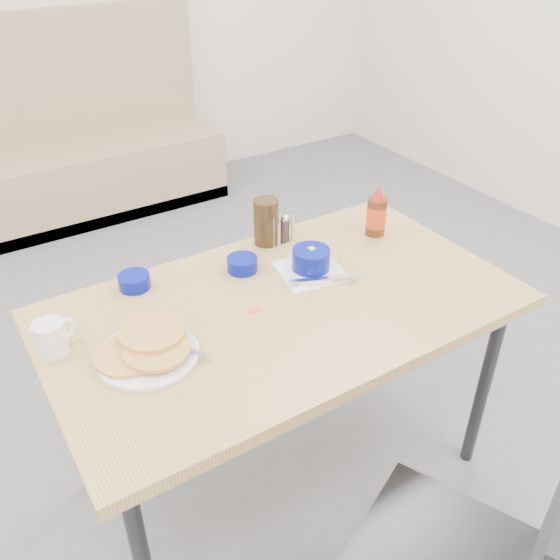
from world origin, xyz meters
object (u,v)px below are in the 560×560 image
diner_chair (481,560)px  condiment_caddy (280,231)px  coffee_mug (52,337)px  amber_tumbler (266,222)px  pancake_plate (147,350)px  syrup_bottle (376,214)px  creamer_bowl (134,281)px  booth_bench (69,161)px  grits_setting (311,263)px  butter_bowl (242,264)px  dining_table (283,319)px

diner_chair → condiment_caddy: (0.18, 1.13, 0.27)m
coffee_mug → amber_tumbler: (0.78, 0.20, 0.03)m
pancake_plate → syrup_bottle: (0.94, 0.19, 0.06)m
amber_tumbler → syrup_bottle: 0.39m
creamer_bowl → amber_tumbler: amber_tumbler is taller
creamer_bowl → amber_tumbler: size_ratio=0.61×
booth_bench → amber_tumbler: bearing=-86.2°
pancake_plate → grits_setting: 0.61m
booth_bench → creamer_bowl: booth_bench is taller
creamer_bowl → grits_setting: bearing=-23.3°
grits_setting → syrup_bottle: syrup_bottle is taller
butter_bowl → syrup_bottle: 0.53m
booth_bench → grits_setting: 2.48m
condiment_caddy → syrup_bottle: size_ratio=0.62×
creamer_bowl → coffee_mug: bearing=-148.9°
dining_table → butter_bowl: butter_bowl is taller
coffee_mug → syrup_bottle: 1.15m
coffee_mug → grits_setting: 0.81m
pancake_plate → butter_bowl: pancake_plate is taller
creamer_bowl → condiment_caddy: 0.54m
amber_tumbler → creamer_bowl: bearing=-177.6°
condiment_caddy → syrup_bottle: bearing=-24.4°
dining_table → booth_bench: bearing=90.0°
pancake_plate → dining_table: bearing=1.1°
diner_chair → coffee_mug: diner_chair is taller
coffee_mug → creamer_bowl: (0.29, 0.18, -0.03)m
butter_bowl → dining_table: bearing=-86.8°
amber_tumbler → diner_chair: bearing=-96.8°
diner_chair → syrup_bottle: size_ratio=5.01×
pancake_plate → condiment_caddy: (0.63, 0.33, 0.02)m
creamer_bowl → condiment_caddy: bearing=0.3°
coffee_mug → butter_bowl: size_ratio=1.18×
diner_chair → booth_bench: bearing=66.0°
pancake_plate → creamer_bowl: size_ratio=2.76×
booth_bench → syrup_bottle: 2.45m
butter_bowl → syrup_bottle: bearing=-4.6°
coffee_mug → condiment_caddy: size_ratio=1.03×
diner_chair → pancake_plate: (-0.45, 0.80, 0.25)m
dining_table → diner_chair: (0.01, -0.81, -0.17)m
booth_bench → pancake_plate: 2.61m
condiment_caddy → coffee_mug: bearing=-169.0°
amber_tumbler → condiment_caddy: 0.06m
creamer_bowl → syrup_bottle: (0.85, -0.13, 0.06)m
grits_setting → creamer_bowl: 0.56m
creamer_bowl → dining_table: bearing=-42.8°
amber_tumbler → condiment_caddy: amber_tumbler is taller
amber_tumbler → condiment_caddy: size_ratio=1.42×
condiment_caddy → grits_setting: bearing=-97.1°
grits_setting → condiment_caddy: bearing=84.2°
grits_setting → syrup_bottle: (0.34, 0.09, 0.04)m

